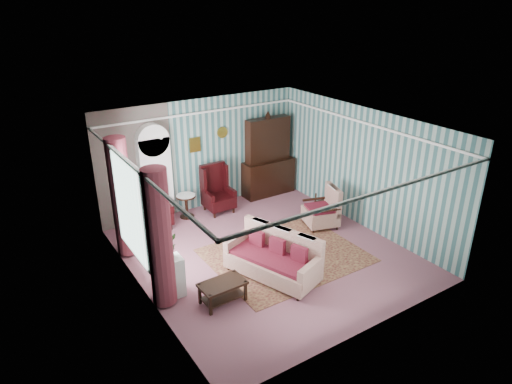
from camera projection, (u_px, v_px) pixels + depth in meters
floor at (266, 253)px, 10.05m from camera, size 6.00×6.00×0.00m
room_shell at (237, 171)px, 9.09m from camera, size 5.53×6.02×2.91m
bookcase at (156, 178)px, 11.13m from camera, size 0.80×0.28×2.24m
dresser_hutch at (269, 154)px, 12.63m from camera, size 1.50×0.56×2.36m
wingback_left at (154, 205)px, 10.90m from camera, size 0.76×0.80×1.25m
wingback_right at (218, 189)px, 11.77m from camera, size 0.76×0.80×1.25m
seated_woman at (154, 206)px, 10.92m from camera, size 0.44×0.40×1.18m
round_side_table at (187, 206)px, 11.59m from camera, size 0.50×0.50×0.60m
nest_table at (326, 203)px, 11.87m from camera, size 0.45×0.38×0.54m
plant_stand at (168, 278)px, 8.47m from camera, size 0.55×0.35×0.80m
rug at (285, 255)px, 9.97m from camera, size 3.20×2.60×0.01m
sofa at (272, 252)px, 9.01m from camera, size 1.61×2.15×1.13m
floral_armchair at (321, 209)px, 11.09m from camera, size 1.06×1.04×0.92m
coffee_table at (223, 292)px, 8.38m from camera, size 0.86×0.52×0.42m
potted_plant_a at (166, 254)px, 8.13m from camera, size 0.41×0.38×0.39m
potted_plant_b at (170, 245)px, 8.33m from camera, size 0.28×0.24×0.47m
potted_plant_c at (159, 249)px, 8.24m from camera, size 0.31×0.31×0.42m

